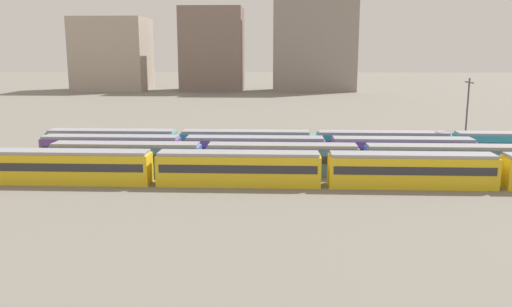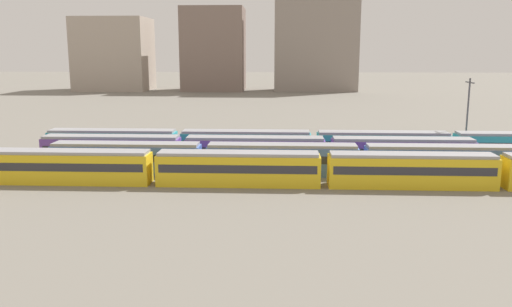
{
  "view_description": "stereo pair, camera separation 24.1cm",
  "coord_description": "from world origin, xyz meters",
  "views": [
    {
      "loc": [
        15.67,
        -56.47,
        14.7
      ],
      "look_at": [
        12.76,
        7.8,
        2.04
      ],
      "focal_mm": 36.85,
      "sensor_mm": 36.0,
      "label": 1
    },
    {
      "loc": [
        15.91,
        -56.45,
        14.7
      ],
      "look_at": [
        12.76,
        7.8,
        2.04
      ],
      "focal_mm": 36.85,
      "sensor_mm": 36.0,
      "label": 2
    }
  ],
  "objects": [
    {
      "name": "train_track_3",
      "position": [
        29.87,
        15.6,
        1.9
      ],
      "size": [
        93.6,
        3.06,
        3.75
      ],
      "color": "teal",
      "rests_on": "ground_plane"
    },
    {
      "name": "train_track_2",
      "position": [
        12.49,
        10.4,
        1.9
      ],
      "size": [
        55.8,
        3.06,
        3.75
      ],
      "color": "#6B429E",
      "rests_on": "ground_plane"
    },
    {
      "name": "distant_building_0",
      "position": [
        -46.91,
        140.16,
        13.29
      ],
      "size": [
        26.18,
        21.18,
        26.58
      ],
      "primitive_type": "cube",
      "color": "#A89989",
      "rests_on": "ground_plane"
    },
    {
      "name": "train_track_0",
      "position": [
        30.08,
        0.0,
        1.9
      ],
      "size": [
        93.6,
        3.06,
        3.75
      ],
      "color": "yellow",
      "rests_on": "ground_plane"
    },
    {
      "name": "catenary_pole_1",
      "position": [
        42.14,
        18.66,
        6.01
      ],
      "size": [
        0.24,
        3.2,
        10.91
      ],
      "color": "#4C4C51",
      "rests_on": "ground_plane"
    },
    {
      "name": "ground_plane",
      "position": [
        0.0,
        7.8,
        0.0
      ],
      "size": [
        600.0,
        600.0,
        0.0
      ],
      "primitive_type": "plane",
      "color": "slate"
    },
    {
      "name": "distant_building_2",
      "position": [
        28.16,
        140.16,
        19.97
      ],
      "size": [
        29.98,
        14.25,
        39.93
      ],
      "primitive_type": "cube",
      "color": "gray",
      "rests_on": "ground_plane"
    },
    {
      "name": "distant_building_1",
      "position": [
        -9.33,
        140.16,
        15.06
      ],
      "size": [
        22.4,
        18.75,
        30.12
      ],
      "primitive_type": "cube",
      "color": "#7A665B",
      "rests_on": "ground_plane"
    }
  ]
}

